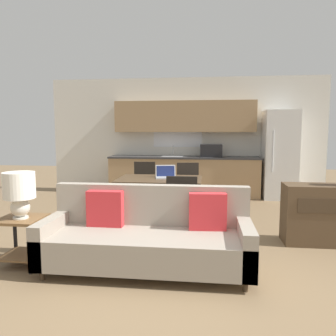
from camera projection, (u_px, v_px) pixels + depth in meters
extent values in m
plane|color=#7F6647|center=(154.00, 279.00, 3.29)|extent=(20.00, 20.00, 0.00)
cube|color=silver|center=(185.00, 136.00, 7.70)|extent=(6.40, 0.06, 2.70)
cube|color=white|center=(178.00, 127.00, 7.66)|extent=(1.14, 0.01, 0.94)
cube|color=tan|center=(184.00, 177.00, 7.47)|extent=(3.36, 0.62, 0.86)
cube|color=#38383A|center=(184.00, 157.00, 7.42)|extent=(3.39, 0.65, 0.04)
cube|color=#B2B5B7|center=(172.00, 156.00, 7.40)|extent=(0.48, 0.36, 0.01)
cylinder|color=#B7BABC|center=(173.00, 151.00, 7.55)|extent=(0.02, 0.02, 0.24)
cube|color=tan|center=(185.00, 117.00, 7.46)|extent=(3.19, 0.34, 0.70)
cube|color=black|center=(211.00, 151.00, 7.28)|extent=(0.48, 0.36, 0.28)
cube|color=white|center=(279.00, 155.00, 7.12)|extent=(0.69, 0.69, 1.91)
cylinder|color=silver|center=(273.00, 151.00, 6.77)|extent=(0.02, 0.02, 0.86)
cube|color=brown|center=(160.00, 180.00, 5.17)|extent=(1.31, 0.89, 0.04)
cylinder|color=brown|center=(117.00, 207.00, 4.91)|extent=(0.05, 0.05, 0.69)
cylinder|color=brown|center=(196.00, 209.00, 4.77)|extent=(0.05, 0.05, 0.69)
cylinder|color=brown|center=(129.00, 197.00, 5.67)|extent=(0.05, 0.05, 0.69)
cylinder|color=brown|center=(198.00, 198.00, 5.53)|extent=(0.05, 0.05, 0.69)
cylinder|color=#3D2D1E|center=(42.00, 275.00, 3.26)|extent=(0.05, 0.05, 0.10)
cylinder|color=#3D2D1E|center=(245.00, 286.00, 3.02)|extent=(0.05, 0.05, 0.10)
cylinder|color=#3D2D1E|center=(69.00, 252.00, 3.89)|extent=(0.05, 0.05, 0.10)
cylinder|color=#3D2D1E|center=(239.00, 259.00, 3.65)|extent=(0.05, 0.05, 0.10)
cube|color=gray|center=(146.00, 248.00, 3.43)|extent=(2.18, 0.80, 0.32)
cube|color=gray|center=(151.00, 218.00, 3.73)|extent=(2.18, 0.14, 0.77)
cube|color=gray|center=(53.00, 238.00, 3.54)|extent=(0.14, 0.80, 0.46)
cube|color=gray|center=(245.00, 245.00, 3.30)|extent=(0.14, 0.80, 0.46)
cube|color=red|center=(105.00, 209.00, 3.65)|extent=(0.40, 0.12, 0.40)
cube|color=red|center=(208.00, 212.00, 3.51)|extent=(0.41, 0.15, 0.40)
cube|color=brown|center=(21.00, 219.00, 3.57)|extent=(0.46, 0.46, 0.03)
cube|color=brown|center=(23.00, 254.00, 3.62)|extent=(0.41, 0.41, 0.02)
cube|color=black|center=(30.00, 250.00, 3.37)|extent=(0.03, 0.03, 0.50)
cube|color=black|center=(15.00, 236.00, 3.83)|extent=(0.03, 0.03, 0.50)
cube|color=black|center=(49.00, 237.00, 3.79)|extent=(0.03, 0.03, 0.50)
cylinder|color=silver|center=(21.00, 217.00, 3.54)|extent=(0.16, 0.16, 0.02)
sphere|color=silver|center=(20.00, 207.00, 3.53)|extent=(0.20, 0.20, 0.20)
cylinder|color=white|center=(19.00, 185.00, 3.50)|extent=(0.33, 0.33, 0.28)
cube|color=brown|center=(331.00, 215.00, 4.26)|extent=(1.21, 0.41, 0.78)
cube|color=black|center=(189.00, 189.00, 5.83)|extent=(0.48, 0.48, 0.04)
cube|color=black|center=(188.00, 174.00, 6.00)|extent=(0.40, 0.09, 0.43)
cylinder|color=black|center=(180.00, 204.00, 5.69)|extent=(0.03, 0.03, 0.42)
cylinder|color=black|center=(199.00, 204.00, 5.70)|extent=(0.03, 0.03, 0.42)
cylinder|color=black|center=(178.00, 200.00, 6.03)|extent=(0.03, 0.03, 0.42)
cylinder|color=black|center=(197.00, 200.00, 6.03)|extent=(0.03, 0.03, 0.42)
cube|color=black|center=(183.00, 207.00, 4.43)|extent=(0.42, 0.42, 0.04)
cube|color=black|center=(182.00, 193.00, 4.21)|extent=(0.40, 0.03, 0.43)
cylinder|color=black|center=(196.00, 221.00, 4.60)|extent=(0.03, 0.03, 0.42)
cylinder|color=black|center=(172.00, 220.00, 4.64)|extent=(0.03, 0.03, 0.42)
cylinder|color=black|center=(195.00, 228.00, 4.27)|extent=(0.03, 0.03, 0.42)
cylinder|color=black|center=(169.00, 227.00, 4.31)|extent=(0.03, 0.03, 0.42)
cube|color=black|center=(143.00, 187.00, 6.01)|extent=(0.44, 0.44, 0.04)
cube|color=black|center=(145.00, 173.00, 6.18)|extent=(0.40, 0.05, 0.43)
cylinder|color=black|center=(133.00, 201.00, 5.88)|extent=(0.03, 0.03, 0.42)
cylinder|color=black|center=(151.00, 202.00, 5.86)|extent=(0.03, 0.03, 0.42)
cylinder|color=black|center=(136.00, 198.00, 6.22)|extent=(0.03, 0.03, 0.42)
cylinder|color=black|center=(154.00, 198.00, 6.19)|extent=(0.03, 0.03, 0.42)
cube|color=#B7BABC|center=(166.00, 178.00, 5.19)|extent=(0.35, 0.27, 0.02)
cube|color=#B7BABC|center=(166.00, 171.00, 5.30)|extent=(0.32, 0.11, 0.20)
cube|color=navy|center=(166.00, 171.00, 5.29)|extent=(0.29, 0.09, 0.17)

